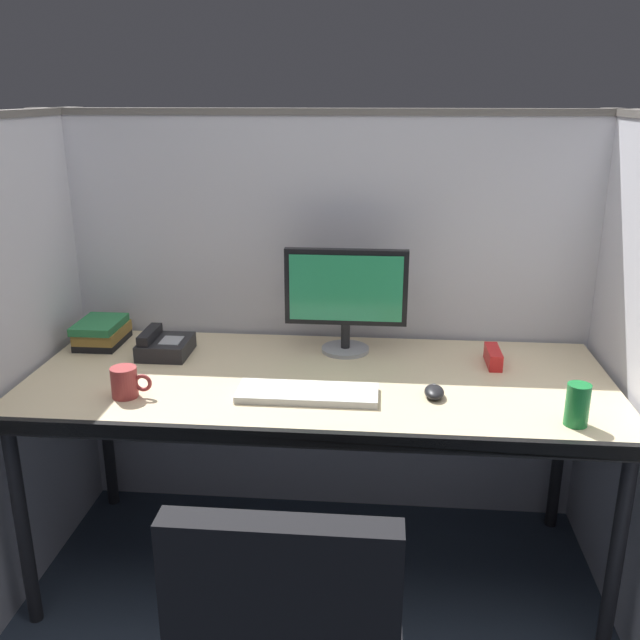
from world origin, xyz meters
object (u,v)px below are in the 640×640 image
at_px(monitor_center, 346,294).
at_px(keyboard_main, 308,393).
at_px(soda_can, 577,405).
at_px(desk_phone, 164,346).
at_px(computer_mouse, 434,392).
at_px(coffee_mug, 125,382).
at_px(desk, 318,392).
at_px(red_stapler, 493,357).
at_px(book_stack, 102,332).

relative_size(monitor_center, keyboard_main, 1.00).
bearing_deg(soda_can, desk_phone, 161.71).
bearing_deg(soda_can, monitor_center, 142.20).
relative_size(computer_mouse, coffee_mug, 0.76).
bearing_deg(monitor_center, soda_can, -37.80).
distance_m(desk, soda_can, 0.80).
xyz_separation_m(desk, computer_mouse, (0.37, -0.11, 0.07)).
bearing_deg(desk, coffee_mug, -161.30).
relative_size(keyboard_main, red_stapler, 2.87).
height_order(monitor_center, desk_phone, monitor_center).
bearing_deg(computer_mouse, red_stapler, 52.99).
distance_m(monitor_center, coffee_mug, 0.81).
bearing_deg(coffee_mug, soda_can, -3.12).
distance_m(soda_can, coffee_mug, 1.32).
distance_m(book_stack, soda_can, 1.66).
height_order(monitor_center, coffee_mug, monitor_center).
bearing_deg(desk_phone, keyboard_main, -29.82).
height_order(computer_mouse, red_stapler, red_stapler).
distance_m(monitor_center, keyboard_main, 0.46).
bearing_deg(monitor_center, desk, -105.98).
xyz_separation_m(keyboard_main, computer_mouse, (0.39, 0.03, 0.01)).
distance_m(desk, computer_mouse, 0.39).
height_order(monitor_center, soda_can, monitor_center).
height_order(soda_can, coffee_mug, soda_can).
xyz_separation_m(desk, book_stack, (-0.83, 0.25, 0.10)).
bearing_deg(computer_mouse, coffee_mug, -175.10).
relative_size(desk, desk_phone, 10.00).
xyz_separation_m(computer_mouse, soda_can, (0.38, -0.15, 0.04)).
bearing_deg(book_stack, red_stapler, -3.17).
bearing_deg(red_stapler, coffee_mug, -162.28).
bearing_deg(red_stapler, desk, -163.24).
bearing_deg(computer_mouse, soda_can, -21.76).
xyz_separation_m(keyboard_main, soda_can, (0.77, -0.12, 0.05)).
bearing_deg(desk_phone, book_stack, 161.85).
xyz_separation_m(coffee_mug, desk_phone, (0.01, 0.36, -0.01)).
height_order(coffee_mug, desk_phone, coffee_mug).
bearing_deg(computer_mouse, book_stack, 162.89).
distance_m(keyboard_main, coffee_mug, 0.56).
xyz_separation_m(desk, red_stapler, (0.58, 0.18, 0.08)).
bearing_deg(coffee_mug, monitor_center, 34.93).
bearing_deg(coffee_mug, computer_mouse, 4.90).
distance_m(monitor_center, red_stapler, 0.55).
bearing_deg(coffee_mug, keyboard_main, 5.12).
bearing_deg(book_stack, keyboard_main, -26.27).
bearing_deg(monitor_center, computer_mouse, -51.73).
distance_m(coffee_mug, desk_phone, 0.36).
xyz_separation_m(soda_can, desk_phone, (-1.31, 0.43, -0.03)).
xyz_separation_m(computer_mouse, red_stapler, (0.22, 0.29, 0.01)).
distance_m(desk, monitor_center, 0.38).
height_order(soda_can, red_stapler, soda_can).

